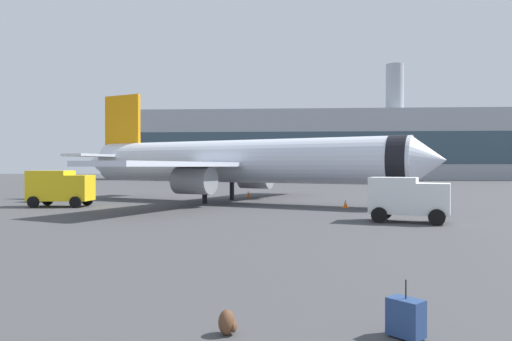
% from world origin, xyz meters
% --- Properties ---
extents(airplane_at_gate, '(34.11, 31.30, 10.50)m').
position_xyz_m(airplane_at_gate, '(-4.41, 38.54, 3.66)').
color(airplane_at_gate, silver).
rests_on(airplane_at_gate, ground).
extents(service_truck, '(4.83, 2.57, 2.90)m').
position_xyz_m(service_truck, '(-18.05, 33.22, 1.61)').
color(service_truck, yellow).
rests_on(service_truck, ground).
extents(cargo_van, '(4.82, 3.54, 2.60)m').
position_xyz_m(cargo_van, '(7.07, 24.12, 1.45)').
color(cargo_van, white).
rests_on(cargo_van, ground).
extents(safety_cone_near, '(0.44, 0.44, 0.71)m').
position_xyz_m(safety_cone_near, '(-3.81, 45.40, 0.35)').
color(safety_cone_near, '#F2590C').
rests_on(safety_cone_near, ground).
extents(safety_cone_mid, '(0.44, 0.44, 0.65)m').
position_xyz_m(safety_cone_mid, '(4.69, 33.40, 0.32)').
color(safety_cone_mid, '#F2590C').
rests_on(safety_cone_mid, ground).
extents(rolling_suitcase, '(0.73, 0.74, 1.10)m').
position_xyz_m(rolling_suitcase, '(2.19, 5.35, 0.39)').
color(rolling_suitcase, navy).
rests_on(rolling_suitcase, ground).
extents(traveller_backpack, '(0.36, 0.40, 0.48)m').
position_xyz_m(traveller_backpack, '(-1.17, 5.33, 0.23)').
color(traveller_backpack, brown).
rests_on(traveller_backpack, ground).
extents(terminal_building, '(109.86, 17.75, 29.01)m').
position_xyz_m(terminal_building, '(16.75, 117.42, 8.60)').
color(terminal_building, '#9EA3AD').
rests_on(terminal_building, ground).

